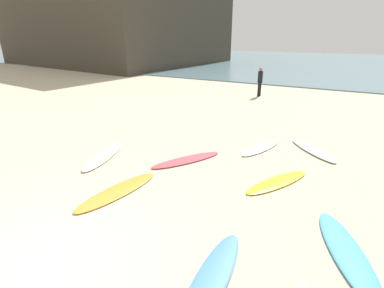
{
  "coord_description": "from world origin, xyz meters",
  "views": [
    {
      "loc": [
        3.95,
        -2.09,
        3.5
      ],
      "look_at": [
        -0.19,
        5.34,
        0.3
      ],
      "focal_mm": 27.65,
      "sensor_mm": 36.0,
      "label": 1
    }
  ],
  "objects_px": {
    "surfboard_6": "(261,148)",
    "surfboard_8": "(347,252)",
    "surfboard_5": "(186,160)",
    "beachgoer_near": "(260,81)",
    "surfboard_7": "(118,191)",
    "surfboard_0": "(211,281)",
    "surfboard_1": "(313,150)",
    "surfboard_4": "(104,155)",
    "surfboard_2": "(277,182)"
  },
  "relations": [
    {
      "from": "surfboard_6",
      "to": "surfboard_5",
      "type": "bearing_deg",
      "value": 67.58
    },
    {
      "from": "surfboard_5",
      "to": "surfboard_7",
      "type": "height_order",
      "value": "surfboard_5"
    },
    {
      "from": "surfboard_1",
      "to": "surfboard_8",
      "type": "height_order",
      "value": "surfboard_1"
    },
    {
      "from": "surfboard_4",
      "to": "surfboard_8",
      "type": "distance_m",
      "value": 6.76
    },
    {
      "from": "surfboard_4",
      "to": "surfboard_8",
      "type": "height_order",
      "value": "surfboard_4"
    },
    {
      "from": "surfboard_5",
      "to": "surfboard_8",
      "type": "xyz_separation_m",
      "value": [
        4.31,
        -2.04,
        -0.0
      ]
    },
    {
      "from": "surfboard_8",
      "to": "beachgoer_near",
      "type": "xyz_separation_m",
      "value": [
        -5.3,
        12.3,
        0.89
      ]
    },
    {
      "from": "surfboard_1",
      "to": "surfboard_7",
      "type": "distance_m",
      "value": 6.12
    },
    {
      "from": "surfboard_6",
      "to": "beachgoer_near",
      "type": "height_order",
      "value": "beachgoer_near"
    },
    {
      "from": "surfboard_6",
      "to": "surfboard_7",
      "type": "bearing_deg",
      "value": 80.49
    },
    {
      "from": "surfboard_7",
      "to": "beachgoer_near",
      "type": "relative_size",
      "value": 1.39
    },
    {
      "from": "surfboard_5",
      "to": "surfboard_8",
      "type": "distance_m",
      "value": 4.77
    },
    {
      "from": "surfboard_8",
      "to": "surfboard_6",
      "type": "bearing_deg",
      "value": -80.12
    },
    {
      "from": "surfboard_8",
      "to": "beachgoer_near",
      "type": "bearing_deg",
      "value": -90.45
    },
    {
      "from": "surfboard_2",
      "to": "surfboard_8",
      "type": "height_order",
      "value": "surfboard_8"
    },
    {
      "from": "surfboard_0",
      "to": "surfboard_7",
      "type": "distance_m",
      "value": 3.36
    },
    {
      "from": "surfboard_7",
      "to": "surfboard_0",
      "type": "bearing_deg",
      "value": -16.22
    },
    {
      "from": "surfboard_5",
      "to": "beachgoer_near",
      "type": "height_order",
      "value": "beachgoer_near"
    },
    {
      "from": "surfboard_7",
      "to": "surfboard_8",
      "type": "height_order",
      "value": "surfboard_8"
    },
    {
      "from": "beachgoer_near",
      "to": "surfboard_4",
      "type": "bearing_deg",
      "value": -4.68
    },
    {
      "from": "surfboard_5",
      "to": "beachgoer_near",
      "type": "bearing_deg",
      "value": -54.69
    },
    {
      "from": "surfboard_7",
      "to": "surfboard_4",
      "type": "bearing_deg",
      "value": 149.79
    },
    {
      "from": "surfboard_6",
      "to": "surfboard_7",
      "type": "height_order",
      "value": "surfboard_6"
    },
    {
      "from": "surfboard_0",
      "to": "surfboard_5",
      "type": "xyz_separation_m",
      "value": [
        -2.58,
        3.72,
        -0.01
      ]
    },
    {
      "from": "surfboard_4",
      "to": "surfboard_5",
      "type": "distance_m",
      "value": 2.53
    },
    {
      "from": "surfboard_2",
      "to": "surfboard_5",
      "type": "distance_m",
      "value": 2.66
    },
    {
      "from": "surfboard_8",
      "to": "surfboard_1",
      "type": "bearing_deg",
      "value": -99.23
    },
    {
      "from": "surfboard_8",
      "to": "surfboard_7",
      "type": "bearing_deg",
      "value": -20.05
    },
    {
      "from": "surfboard_0",
      "to": "surfboard_2",
      "type": "xyz_separation_m",
      "value": [
        0.08,
        3.63,
        -0.01
      ]
    },
    {
      "from": "surfboard_0",
      "to": "surfboard_2",
      "type": "height_order",
      "value": "surfboard_0"
    },
    {
      "from": "surfboard_7",
      "to": "surfboard_6",
      "type": "bearing_deg",
      "value": 71.85
    },
    {
      "from": "surfboard_5",
      "to": "surfboard_7",
      "type": "distance_m",
      "value": 2.41
    },
    {
      "from": "surfboard_2",
      "to": "surfboard_4",
      "type": "height_order",
      "value": "surfboard_4"
    },
    {
      "from": "surfboard_0",
      "to": "surfboard_8",
      "type": "relative_size",
      "value": 1.01
    },
    {
      "from": "surfboard_6",
      "to": "beachgoer_near",
      "type": "xyz_separation_m",
      "value": [
        -2.6,
        8.24,
        0.89
      ]
    },
    {
      "from": "surfboard_2",
      "to": "surfboard_7",
      "type": "distance_m",
      "value": 3.89
    },
    {
      "from": "surfboard_0",
      "to": "surfboard_1",
      "type": "bearing_deg",
      "value": 80.55
    },
    {
      "from": "surfboard_7",
      "to": "surfboard_8",
      "type": "xyz_separation_m",
      "value": [
        4.81,
        0.31,
        0.0
      ]
    },
    {
      "from": "surfboard_7",
      "to": "beachgoer_near",
      "type": "bearing_deg",
      "value": 99.88
    },
    {
      "from": "surfboard_6",
      "to": "surfboard_8",
      "type": "xyz_separation_m",
      "value": [
        2.7,
        -4.05,
        0.0
      ]
    },
    {
      "from": "surfboard_4",
      "to": "beachgoer_near",
      "type": "relative_size",
      "value": 1.45
    },
    {
      "from": "surfboard_7",
      "to": "surfboard_8",
      "type": "distance_m",
      "value": 4.82
    },
    {
      "from": "surfboard_6",
      "to": "surfboard_8",
      "type": "bearing_deg",
      "value": 139.94
    },
    {
      "from": "surfboard_0",
      "to": "surfboard_5",
      "type": "distance_m",
      "value": 4.52
    },
    {
      "from": "surfboard_1",
      "to": "surfboard_8",
      "type": "distance_m",
      "value": 4.77
    },
    {
      "from": "surfboard_2",
      "to": "surfboard_5",
      "type": "bearing_deg",
      "value": 24.8
    },
    {
      "from": "surfboard_1",
      "to": "surfboard_0",
      "type": "bearing_deg",
      "value": 40.79
    },
    {
      "from": "surfboard_4",
      "to": "surfboard_5",
      "type": "height_order",
      "value": "surfboard_4"
    },
    {
      "from": "surfboard_4",
      "to": "surfboard_8",
      "type": "xyz_separation_m",
      "value": [
        6.67,
        -1.13,
        -0.01
      ]
    },
    {
      "from": "surfboard_2",
      "to": "surfboard_4",
      "type": "xyz_separation_m",
      "value": [
        -5.02,
        -0.83,
        0.01
      ]
    }
  ]
}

